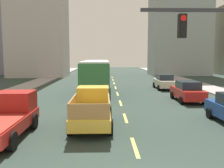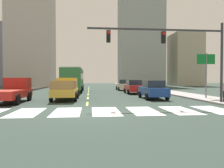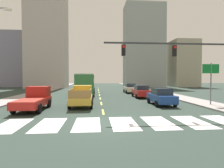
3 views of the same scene
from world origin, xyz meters
TOP-DOWN VIEW (x-y plane):
  - ground_plane at (0.00, 0.00)m, footprint 160.00×160.00m
  - sidewalk_right at (10.82, 18.00)m, footprint 2.98×110.00m
  - sidewalk_left at (-10.82, 18.00)m, footprint 2.98×110.00m
  - crosswalk_stripe_1 at (-5.52, 0.00)m, footprint 1.56×3.59m
  - crosswalk_stripe_2 at (-3.31, 0.00)m, footprint 1.56×3.59m
  - crosswalk_stripe_3 at (-1.10, 0.00)m, footprint 1.56×3.59m
  - crosswalk_stripe_4 at (1.10, 0.00)m, footprint 1.56×3.59m
  - crosswalk_stripe_5 at (3.31, 0.00)m, footprint 1.56×3.59m
  - crosswalk_stripe_6 at (5.52, 0.00)m, footprint 1.56×3.59m
  - lane_dash_0 at (0.00, 4.00)m, footprint 0.16×2.40m
  - lane_dash_1 at (0.00, 9.00)m, footprint 0.16×2.40m
  - lane_dash_2 at (0.00, 14.00)m, footprint 0.16×2.40m
  - lane_dash_3 at (0.00, 19.00)m, footprint 0.16×2.40m
  - lane_dash_4 at (0.00, 24.00)m, footprint 0.16×2.40m
  - lane_dash_5 at (0.00, 29.00)m, footprint 0.16×2.40m
  - lane_dash_6 at (0.00, 34.00)m, footprint 0.16×2.40m
  - lane_dash_7 at (0.00, 39.00)m, footprint 0.16×2.40m
  - pickup_stakebed at (-1.95, 7.63)m, footprint 2.18×5.20m
  - pickup_dark at (-5.92, 5.71)m, footprint 2.18×5.20m
  - city_bus at (-2.13, 19.00)m, footprint 2.72×10.80m
  - sedan_near_right at (5.66, 14.63)m, footprint 2.02×4.40m
  - sedan_near_left at (6.02, 7.36)m, footprint 2.02×4.40m
  - sedan_far at (5.57, 22.60)m, footprint 2.02×4.40m
  - traffic_signal_gantry at (6.68, 2.87)m, footprint 10.01×0.27m
  - direction_sign_green at (10.67, 6.43)m, footprint 1.70×0.12m
  - tower_tall_centre at (-13.48, 41.38)m, footprint 10.15×7.78m
  - block_mid_left at (-23.77, 48.98)m, footprint 11.76×8.37m
  - block_mid_right at (25.92, 45.21)m, footprint 7.39×7.98m
  - block_low_left at (13.54, 44.72)m, footprint 11.36×7.04m

SIDE VIEW (x-z plane):
  - ground_plane at x=0.00m, z-range 0.00..0.00m
  - lane_dash_0 at x=0.00m, z-range 0.00..0.01m
  - lane_dash_1 at x=0.00m, z-range 0.00..0.01m
  - lane_dash_2 at x=0.00m, z-range 0.00..0.01m
  - lane_dash_3 at x=0.00m, z-range 0.00..0.01m
  - lane_dash_4 at x=0.00m, z-range 0.00..0.01m
  - lane_dash_5 at x=0.00m, z-range 0.00..0.01m
  - lane_dash_6 at x=0.00m, z-range 0.00..0.01m
  - lane_dash_7 at x=0.00m, z-range 0.00..0.01m
  - crosswalk_stripe_1 at x=-5.52m, z-range 0.00..0.01m
  - crosswalk_stripe_2 at x=-3.31m, z-range 0.00..0.01m
  - crosswalk_stripe_3 at x=-1.10m, z-range 0.00..0.01m
  - crosswalk_stripe_4 at x=1.10m, z-range 0.00..0.01m
  - crosswalk_stripe_5 at x=3.31m, z-range 0.00..0.01m
  - crosswalk_stripe_6 at x=5.52m, z-range 0.00..0.01m
  - sidewalk_right at x=10.82m, z-range 0.00..0.15m
  - sidewalk_left at x=-10.82m, z-range 0.00..0.15m
  - sedan_near_right at x=5.66m, z-range 0.00..1.72m
  - sedan_near_left at x=6.02m, z-range 0.00..1.72m
  - sedan_far at x=5.57m, z-range 0.00..1.72m
  - pickup_dark at x=-5.92m, z-range -0.06..1.90m
  - pickup_stakebed at x=-1.95m, z-range -0.04..1.92m
  - city_bus at x=-2.13m, z-range 0.29..3.61m
  - direction_sign_green at x=10.67m, z-range 0.93..5.13m
  - traffic_signal_gantry at x=6.68m, z-range 1.24..7.24m
  - block_mid_right at x=25.92m, z-range 0.00..13.88m
  - block_mid_left at x=-23.77m, z-range 0.00..16.14m
  - block_low_left at x=13.54m, z-range 0.00..23.94m
  - tower_tall_centre at x=-13.48m, z-range 0.00..35.68m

